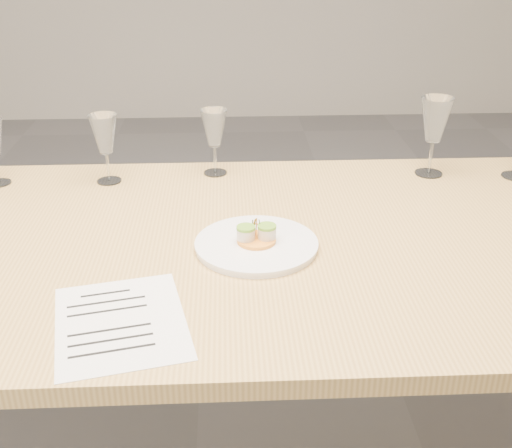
{
  "coord_description": "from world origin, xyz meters",
  "views": [
    {
      "loc": [
        0.11,
        -1.31,
        1.43
      ],
      "look_at": [
        0.17,
        -0.03,
        0.8
      ],
      "focal_mm": 45.0,
      "sensor_mm": 36.0,
      "label": 1
    }
  ],
  "objects_px": {
    "recipe_sheet": "(120,322)",
    "wine_glass_1": "(104,136)",
    "dinner_plate": "(257,243)",
    "wine_glass_2": "(214,129)",
    "dining_table": "(183,265)",
    "wine_glass_3": "(435,121)"
  },
  "relations": [
    {
      "from": "dining_table",
      "to": "dinner_plate",
      "type": "height_order",
      "value": "dinner_plate"
    },
    {
      "from": "dining_table",
      "to": "dinner_plate",
      "type": "xyz_separation_m",
      "value": [
        0.17,
        -0.05,
        0.08
      ]
    },
    {
      "from": "dinner_plate",
      "to": "wine_glass_1",
      "type": "height_order",
      "value": "wine_glass_1"
    },
    {
      "from": "wine_glass_1",
      "to": "wine_glass_2",
      "type": "xyz_separation_m",
      "value": [
        0.29,
        0.05,
        -0.0
      ]
    },
    {
      "from": "dining_table",
      "to": "wine_glass_1",
      "type": "distance_m",
      "value": 0.47
    },
    {
      "from": "wine_glass_1",
      "to": "wine_glass_3",
      "type": "distance_m",
      "value": 0.9
    },
    {
      "from": "recipe_sheet",
      "to": "wine_glass_3",
      "type": "height_order",
      "value": "wine_glass_3"
    },
    {
      "from": "dinner_plate",
      "to": "wine_glass_1",
      "type": "distance_m",
      "value": 0.58
    },
    {
      "from": "wine_glass_2",
      "to": "recipe_sheet",
      "type": "bearing_deg",
      "value": -102.85
    },
    {
      "from": "wine_glass_1",
      "to": "wine_glass_3",
      "type": "xyz_separation_m",
      "value": [
        0.9,
        0.01,
        0.02
      ]
    },
    {
      "from": "wine_glass_3",
      "to": "dinner_plate",
      "type": "bearing_deg",
      "value": -140.45
    },
    {
      "from": "dining_table",
      "to": "wine_glass_2",
      "type": "bearing_deg",
      "value": 79.8
    },
    {
      "from": "recipe_sheet",
      "to": "wine_glass_1",
      "type": "bearing_deg",
      "value": 87.9
    },
    {
      "from": "dinner_plate",
      "to": "wine_glass_2",
      "type": "relative_size",
      "value": 1.47
    },
    {
      "from": "dinner_plate",
      "to": "wine_glass_2",
      "type": "bearing_deg",
      "value": 101.83
    },
    {
      "from": "dinner_plate",
      "to": "wine_glass_3",
      "type": "bearing_deg",
      "value": 39.55
    },
    {
      "from": "recipe_sheet",
      "to": "wine_glass_2",
      "type": "xyz_separation_m",
      "value": [
        0.17,
        0.73,
        0.13
      ]
    },
    {
      "from": "wine_glass_2",
      "to": "dining_table",
      "type": "bearing_deg",
      "value": -100.2
    },
    {
      "from": "dining_table",
      "to": "wine_glass_1",
      "type": "bearing_deg",
      "value": 121.32
    },
    {
      "from": "dining_table",
      "to": "wine_glass_2",
      "type": "height_order",
      "value": "wine_glass_2"
    },
    {
      "from": "recipe_sheet",
      "to": "wine_glass_3",
      "type": "xyz_separation_m",
      "value": [
        0.78,
        0.7,
        0.16
      ]
    },
    {
      "from": "dining_table",
      "to": "wine_glass_3",
      "type": "height_order",
      "value": "wine_glass_3"
    }
  ]
}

